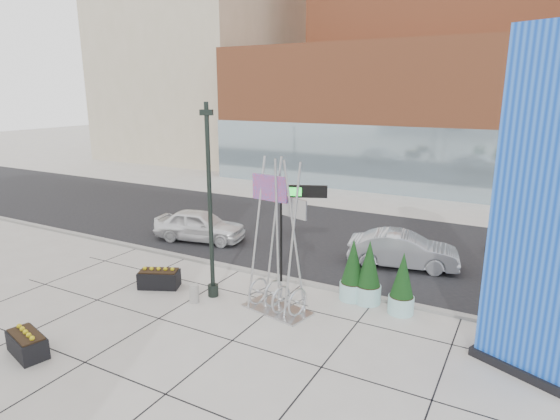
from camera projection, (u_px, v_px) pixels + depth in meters
The scene contains 20 objects.
ground at pixel (224, 320), 15.75m from camera, with size 160.00×160.00×0.00m, color #9E9991.
street_asphalt at pixel (336, 239), 24.25m from camera, with size 80.00×12.00×0.02m, color black.
curb_edge at pixel (281, 278), 19.13m from camera, with size 80.00×0.30×0.12m, color gray.
tower_podium at pixel (431, 116), 36.87m from camera, with size 34.00×10.00×11.00m, color #A95631.
tower_glass_front at pixel (414, 162), 33.53m from camera, with size 34.00×0.60×5.00m, color #8CA5B2.
building_beige_left at pixel (205, 3), 52.49m from camera, with size 18.00×20.00×34.00m, color tan.
blue_pylon at pixel (548, 216), 11.86m from camera, with size 2.99×2.23×9.10m.
lamp_post at pixel (211, 221), 16.86m from camera, with size 0.49×0.39×7.12m.
public_art_sculpture at pixel (278, 272), 16.07m from camera, with size 2.58×1.67×5.42m.
concrete_bollard at pixel (194, 293), 16.98m from camera, with size 0.35×0.35×0.68m, color gray.
overhead_street_sign at pixel (297, 201), 17.76m from camera, with size 1.79×0.88×3.97m.
round_planter_east at pixel (402, 285), 15.97m from camera, with size 0.89×0.89×2.22m.
round_planter_mid at pixel (353, 271), 17.05m from camera, with size 0.93×0.93×2.33m.
round_planter_west at pixel (369, 274), 16.76m from camera, with size 0.95×0.95×2.37m.
box_planter_north at pixel (159, 278), 18.26m from camera, with size 1.72×1.34×0.84m.
box_planter_south at pixel (27, 343), 13.59m from camera, with size 1.58×1.07×0.79m.
car_white_west at pixel (200, 226), 23.88m from camera, with size 1.88×4.67×1.59m, color white.
car_silver_mid at pixel (403, 250), 20.27m from camera, with size 1.62×4.65×1.53m, color #9A9CA2.
car_dark_east at pixel (551, 249), 20.51m from camera, with size 2.05×5.03×1.46m, color black.
traffic_signal at pixel (207, 165), 33.50m from camera, with size 0.15×0.18×4.10m.
Camera 1 is at (8.51, -11.68, 7.50)m, focal length 30.00 mm.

